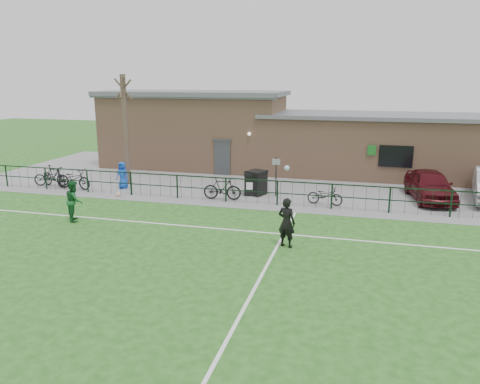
% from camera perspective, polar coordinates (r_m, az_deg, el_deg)
% --- Properties ---
extents(ground, '(90.00, 90.00, 0.00)m').
position_cam_1_polar(ground, '(14.88, -5.02, -9.35)').
color(ground, '#1F5519').
rests_on(ground, ground).
extents(paving_strip, '(34.00, 13.00, 0.02)m').
position_cam_1_polar(paving_strip, '(27.39, 4.58, 1.49)').
color(paving_strip, slate).
rests_on(paving_strip, ground).
extents(pitch_line_touch, '(28.00, 0.10, 0.01)m').
position_cam_1_polar(pitch_line_touch, '(21.97, 1.88, -1.59)').
color(pitch_line_touch, white).
rests_on(pitch_line_touch, ground).
extents(pitch_line_mid, '(28.00, 0.10, 0.01)m').
position_cam_1_polar(pitch_line_mid, '(18.44, -0.80, -4.63)').
color(pitch_line_mid, white).
rests_on(pitch_line_mid, ground).
extents(pitch_line_perp, '(0.10, 16.00, 0.01)m').
position_cam_1_polar(pitch_line_perp, '(14.37, 2.62, -10.17)').
color(pitch_line_perp, white).
rests_on(pitch_line_perp, ground).
extents(perimeter_fence, '(28.00, 0.10, 1.20)m').
position_cam_1_polar(perimeter_fence, '(22.01, 2.01, 0.04)').
color(perimeter_fence, black).
rests_on(perimeter_fence, ground).
extents(bare_tree, '(0.30, 0.30, 6.00)m').
position_cam_1_polar(bare_tree, '(26.74, -13.78, 7.34)').
color(bare_tree, '#4A382D').
rests_on(bare_tree, ground).
extents(wheelie_bin_left, '(1.03, 1.09, 1.16)m').
position_cam_1_polar(wheelie_bin_left, '(23.70, 2.05, 1.04)').
color(wheelie_bin_left, black).
rests_on(wheelie_bin_left, paving_strip).
extents(wheelie_bin_right, '(0.86, 0.93, 1.07)m').
position_cam_1_polar(wheelie_bin_right, '(23.73, 1.41, 0.95)').
color(wheelie_bin_right, black).
rests_on(wheelie_bin_right, paving_strip).
extents(sign_post, '(0.07, 0.07, 2.00)m').
position_cam_1_polar(sign_post, '(23.33, 4.41, 1.86)').
color(sign_post, black).
rests_on(sign_post, paving_strip).
extents(car_maroon, '(2.37, 4.55, 1.48)m').
position_cam_1_polar(car_maroon, '(24.41, 22.14, 0.78)').
color(car_maroon, '#450C12').
rests_on(car_maroon, paving_strip).
extents(bicycle_a, '(2.02, 1.05, 1.01)m').
position_cam_1_polar(bicycle_a, '(27.66, -22.03, 1.72)').
color(bicycle_a, black).
rests_on(bicycle_a, paving_strip).
extents(bicycle_b, '(2.01, 1.14, 1.16)m').
position_cam_1_polar(bicycle_b, '(27.39, -21.73, 1.81)').
color(bicycle_b, black).
rests_on(bicycle_b, paving_strip).
extents(bicycle_c, '(2.15, 0.96, 1.09)m').
position_cam_1_polar(bicycle_c, '(26.49, -19.59, 1.53)').
color(bicycle_c, black).
rests_on(bicycle_c, paving_strip).
extents(bicycle_d, '(1.90, 0.68, 1.12)m').
position_cam_1_polar(bicycle_d, '(22.75, -2.19, 0.44)').
color(bicycle_d, black).
rests_on(bicycle_d, paving_strip).
extents(bicycle_e, '(1.72, 0.79, 0.87)m').
position_cam_1_polar(bicycle_e, '(22.21, 10.32, -0.43)').
color(bicycle_e, black).
rests_on(bicycle_e, paving_strip).
extents(spectator_child, '(0.71, 0.46, 1.45)m').
position_cam_1_polar(spectator_child, '(25.79, -14.13, 2.01)').
color(spectator_child, blue).
rests_on(spectator_child, paving_strip).
extents(goalkeeper_kick, '(1.09, 4.00, 2.25)m').
position_cam_1_polar(goalkeeper_kick, '(16.55, 5.70, -3.56)').
color(goalkeeper_kick, black).
rests_on(goalkeeper_kick, ground).
extents(outfield_player, '(0.98, 1.04, 1.70)m').
position_cam_1_polar(outfield_player, '(20.62, -19.56, -1.00)').
color(outfield_player, '#185627').
rests_on(outfield_player, ground).
extents(ball_ground, '(0.24, 0.24, 0.24)m').
position_cam_1_polar(ball_ground, '(24.27, -14.61, -0.27)').
color(ball_ground, white).
rests_on(ball_ground, ground).
extents(clubhouse, '(24.25, 5.40, 4.96)m').
position_cam_1_polar(clubhouse, '(30.09, 4.04, 6.89)').
color(clubhouse, tan).
rests_on(clubhouse, ground).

